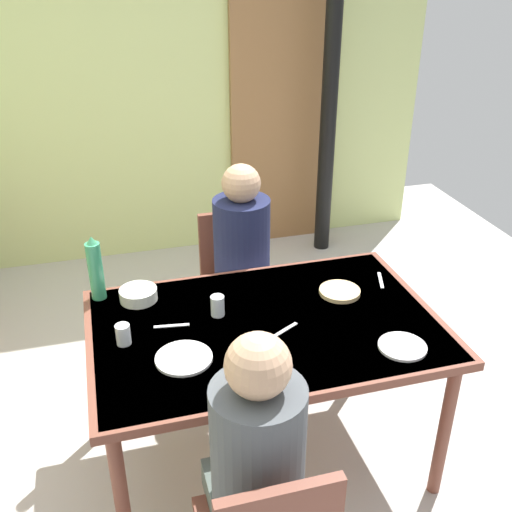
% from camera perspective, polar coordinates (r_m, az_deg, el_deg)
% --- Properties ---
extents(ground_plane, '(5.91, 5.91, 0.00)m').
position_cam_1_polar(ground_plane, '(3.07, -5.03, -18.05)').
color(ground_plane, '#BCB6B1').
extents(wall_back, '(4.45, 0.10, 2.74)m').
position_cam_1_polar(wall_back, '(4.48, -11.63, 16.60)').
color(wall_back, '#C7D787').
rests_on(wall_back, ground_plane).
extents(door_wooden, '(0.80, 0.05, 2.00)m').
position_cam_1_polar(door_wooden, '(4.69, 2.46, 12.96)').
color(door_wooden, olive).
rests_on(door_wooden, ground_plane).
extents(stove_pipe_column, '(0.12, 0.12, 2.74)m').
position_cam_1_polar(stove_pipe_column, '(4.45, 7.15, 16.87)').
color(stove_pipe_column, black).
rests_on(stove_pipe_column, ground_plane).
extents(dining_table, '(1.49, 0.97, 0.75)m').
position_cam_1_polar(dining_table, '(2.61, 0.89, -7.69)').
color(dining_table, brown).
rests_on(dining_table, ground_plane).
extents(chair_far_diner, '(0.40, 0.40, 0.87)m').
position_cam_1_polar(chair_far_diner, '(3.41, -1.82, -2.17)').
color(chair_far_diner, brown).
rests_on(chair_far_diner, ground_plane).
extents(person_near_diner, '(0.30, 0.37, 0.77)m').
position_cam_1_polar(person_near_diner, '(1.98, 0.07, -17.88)').
color(person_near_diner, '#4B5851').
rests_on(person_near_diner, ground_plane).
extents(person_far_diner, '(0.30, 0.37, 0.77)m').
position_cam_1_polar(person_far_diner, '(3.16, -1.30, 1.10)').
color(person_far_diner, '#221D3F').
rests_on(person_far_diner, ground_plane).
extents(water_bottle_green_near, '(0.07, 0.07, 0.31)m').
position_cam_1_polar(water_bottle_green_near, '(2.76, -15.05, -1.24)').
color(water_bottle_green_near, '#369365').
rests_on(water_bottle_green_near, dining_table).
extents(serving_bowl_center, '(0.17, 0.17, 0.05)m').
position_cam_1_polar(serving_bowl_center, '(2.77, -11.15, -3.62)').
color(serving_bowl_center, silver).
rests_on(serving_bowl_center, dining_table).
extents(dinner_plate_near_left, '(0.19, 0.19, 0.01)m').
position_cam_1_polar(dinner_plate_near_left, '(2.49, 13.78, -8.38)').
color(dinner_plate_near_left, white).
rests_on(dinner_plate_near_left, dining_table).
extents(dinner_plate_near_right, '(0.23, 0.23, 0.01)m').
position_cam_1_polar(dinner_plate_near_right, '(2.38, -6.90, -9.64)').
color(dinner_plate_near_right, white).
rests_on(dinner_plate_near_right, dining_table).
extents(drinking_glass_by_near_diner, '(0.06, 0.06, 0.09)m').
position_cam_1_polar(drinking_glass_by_near_diner, '(2.48, -12.55, -7.31)').
color(drinking_glass_by_near_diner, silver).
rests_on(drinking_glass_by_near_diner, dining_table).
extents(drinking_glass_by_far_diner, '(0.06, 0.06, 0.09)m').
position_cam_1_polar(drinking_glass_by_far_diner, '(2.60, -3.69, -4.76)').
color(drinking_glass_by_far_diner, silver).
rests_on(drinking_glass_by_far_diner, dining_table).
extents(bread_plate_sliced, '(0.19, 0.19, 0.02)m').
position_cam_1_polar(bread_plate_sliced, '(2.80, 7.98, -3.37)').
color(bread_plate_sliced, '#DBB77A').
rests_on(bread_plate_sliced, dining_table).
extents(cutlery_knife_near, '(0.07, 0.15, 0.00)m').
position_cam_1_polar(cutlery_knife_near, '(2.94, 11.79, -2.27)').
color(cutlery_knife_near, silver).
rests_on(cutlery_knife_near, dining_table).
extents(cutlery_fork_near, '(0.15, 0.04, 0.00)m').
position_cam_1_polar(cutlery_fork_near, '(2.58, -8.06, -6.56)').
color(cutlery_fork_near, silver).
rests_on(cutlery_fork_near, dining_table).
extents(cutlery_knife_far, '(0.03, 0.15, 0.00)m').
position_cam_1_polar(cutlery_knife_far, '(2.31, -0.97, -10.89)').
color(cutlery_knife_far, silver).
rests_on(cutlery_knife_far, dining_table).
extents(cutlery_fork_far, '(0.14, 0.09, 0.00)m').
position_cam_1_polar(cutlery_fork_far, '(2.52, 2.72, -7.09)').
color(cutlery_fork_far, silver).
rests_on(cutlery_fork_far, dining_table).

